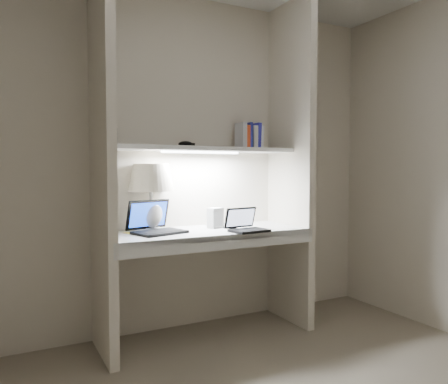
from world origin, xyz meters
TOP-DOWN VIEW (x-y plane):
  - back_wall at (0.00, 1.50)m, footprint 3.20×0.01m
  - alcove_panel_left at (-0.73, 1.23)m, footprint 0.06×0.55m
  - alcove_panel_right at (0.73, 1.23)m, footprint 0.06×0.55m
  - desk at (0.00, 1.23)m, footprint 1.40×0.55m
  - desk_apron at (0.00, 0.96)m, footprint 1.46×0.03m
  - shelf at (0.00, 1.32)m, footprint 1.40×0.36m
  - strip_light at (0.00, 1.32)m, footprint 0.60×0.04m
  - table_lamp at (-0.36, 1.39)m, footprint 0.32×0.32m
  - laptop_main at (-0.37, 1.26)m, footprint 0.39×0.36m
  - laptop_netbook at (0.22, 1.04)m, footprint 0.28×0.25m
  - speaker at (0.10, 1.30)m, footprint 0.12×0.10m
  - mouse at (0.19, 1.19)m, footprint 0.10×0.09m
  - cable_coil at (0.37, 1.32)m, footprint 0.11×0.11m
  - sticky_note at (-0.53, 1.33)m, footprint 0.08×0.08m
  - book_row at (0.44, 1.38)m, footprint 0.19×0.13m
  - shelf_box at (-0.64, 1.36)m, footprint 0.07×0.06m
  - shelf_gadget at (-0.09, 1.40)m, footprint 0.13×0.11m

SIDE VIEW (x-z plane):
  - desk_apron at x=0.00m, z-range 0.67..0.77m
  - desk at x=0.00m, z-range 0.73..0.77m
  - sticky_note at x=-0.53m, z-range 0.77..0.77m
  - cable_coil at x=0.37m, z-range 0.77..0.78m
  - mouse at x=0.19m, z-range 0.77..0.80m
  - laptop_netbook at x=0.22m, z-range 0.73..0.89m
  - laptop_main at x=-0.37m, z-range 0.71..0.93m
  - speaker at x=0.10m, z-range 0.77..0.92m
  - table_lamp at x=-0.36m, z-range 0.85..1.33m
  - back_wall at x=0.00m, z-range 0.00..2.50m
  - alcove_panel_left at x=-0.73m, z-range 0.00..2.50m
  - alcove_panel_right at x=0.73m, z-range 0.00..2.50m
  - strip_light at x=0.00m, z-range 1.32..1.34m
  - shelf at x=0.00m, z-range 1.34..1.36m
  - shelf_gadget at x=-0.09m, z-range 1.37..1.41m
  - shelf_box at x=-0.64m, z-range 1.36..1.48m
  - book_row at x=0.44m, z-range 1.36..1.56m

